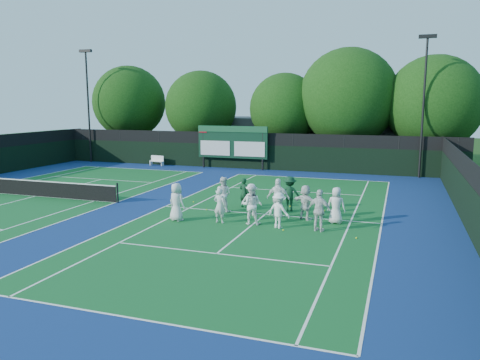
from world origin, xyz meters
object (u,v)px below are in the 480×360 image
(scoreboard, at_px, (232,142))
(bench, at_px, (157,160))
(coach_left, at_px, (244,193))
(tennis_net, at_px, (35,188))

(scoreboard, bearing_deg, bench, -178.16)
(bench, relative_size, coach_left, 0.92)
(scoreboard, xyz_separation_m, coach_left, (5.53, -13.41, -1.41))
(tennis_net, distance_m, coach_left, 12.57)
(scoreboard, xyz_separation_m, bench, (-6.90, -0.22, -1.72))
(scoreboard, height_order, coach_left, scoreboard)
(tennis_net, distance_m, bench, 14.36)
(scoreboard, distance_m, bench, 7.12)
(tennis_net, xyz_separation_m, coach_left, (12.51, 1.18, 0.29))
(tennis_net, height_order, bench, tennis_net)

